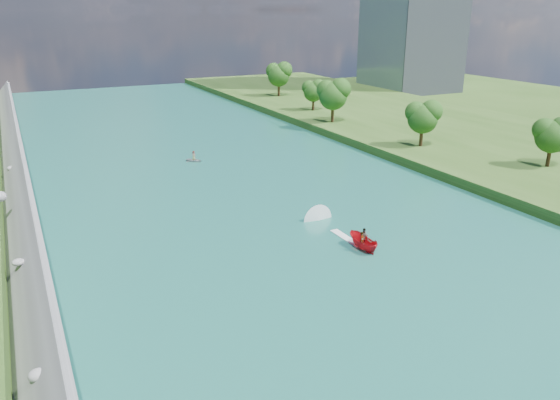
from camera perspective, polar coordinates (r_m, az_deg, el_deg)
ground at (r=49.24m, az=7.72°, el=-8.44°), size 260.00×260.00×0.00m
river_water at (r=65.21m, az=-2.07°, el=-1.11°), size 55.00×240.00×0.10m
berm_east at (r=95.68m, az=26.09°, el=3.99°), size 44.00×240.00×1.50m
riprap_bank at (r=58.57m, az=-25.36°, el=-3.65°), size 5.07×236.00×4.44m
trees_east at (r=99.95m, az=13.00°, el=9.11°), size 16.93×139.62×10.14m
motorboat at (r=56.40m, az=7.75°, el=-3.85°), size 3.60×18.84×2.03m
raft at (r=87.28m, az=-8.98°, el=4.24°), size 3.17×3.22×1.66m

